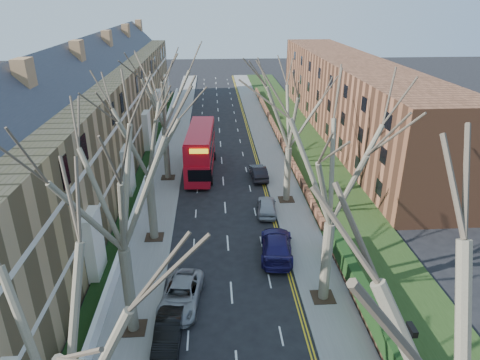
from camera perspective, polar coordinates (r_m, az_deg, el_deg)
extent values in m
cube|color=slate|center=(55.36, -8.86, 4.70)|extent=(3.00, 102.00, 0.12)
cube|color=slate|center=(55.56, 3.60, 5.01)|extent=(3.00, 102.00, 0.12)
cube|color=#997D4E|center=(47.80, -19.40, 6.86)|extent=(9.00, 78.00, 10.00)
cube|color=#2F3139|center=(46.59, -20.40, 13.93)|extent=(4.67, 78.00, 4.67)
cube|color=white|center=(47.22, -13.94, 5.41)|extent=(0.12, 78.00, 0.35)
cube|color=white|center=(46.30, -14.35, 9.52)|extent=(0.12, 78.00, 0.35)
cube|color=brown|center=(60.54, 14.30, 10.72)|extent=(8.00, 54.00, 10.00)
cube|color=brown|center=(59.41, 4.77, 6.71)|extent=(0.35, 54.00, 0.90)
cube|color=black|center=(23.87, 19.93, -21.06)|extent=(0.70, 24.00, 1.20)
cube|color=white|center=(47.88, -11.60, 2.21)|extent=(0.30, 78.00, 1.00)
cube|color=#1E3112|center=(56.27, 8.17, 5.15)|extent=(6.00, 102.00, 0.06)
cube|color=black|center=(14.79, 21.95, -18.02)|extent=(0.18, 0.50, 0.22)
cylinder|color=brown|center=(24.75, -14.58, -14.10)|extent=(0.64, 0.64, 5.25)
cube|color=#2D2116|center=(26.39, -13.98, -18.63)|extent=(1.40, 1.40, 0.05)
cylinder|color=brown|center=(33.19, -11.67, -3.73)|extent=(0.64, 0.64, 5.07)
cube|color=#2D2116|center=(34.39, -11.33, -7.48)|extent=(1.40, 1.40, 0.05)
cylinder|color=brown|center=(44.11, -9.78, 3.46)|extent=(0.60, 0.60, 5.25)
cube|color=#2D2116|center=(45.05, -9.56, 0.34)|extent=(1.40, 1.40, 0.05)
cylinder|color=brown|center=(26.73, 11.42, -10.66)|extent=(0.64, 0.64, 5.25)
cube|color=#2D2116|center=(28.26, 10.99, -15.06)|extent=(1.40, 1.40, 0.05)
cylinder|color=brown|center=(38.85, 6.33, 0.75)|extent=(0.60, 0.60, 5.07)
cube|color=#2D2116|center=(39.89, 6.18, -2.60)|extent=(1.40, 1.40, 0.05)
cube|color=red|center=(46.06, -5.23, 2.87)|extent=(3.11, 11.20, 2.22)
cube|color=red|center=(45.37, -5.33, 5.37)|extent=(3.08, 10.64, 2.01)
cube|color=black|center=(45.91, -5.25, 3.40)|extent=(3.08, 10.31, 0.91)
cube|color=black|center=(45.34, -5.33, 5.49)|extent=(3.07, 10.09, 0.91)
imported|color=black|center=(24.97, -9.56, -19.45)|extent=(1.55, 4.03, 1.31)
imported|color=gray|center=(27.26, -7.86, -14.95)|extent=(2.90, 5.25, 1.39)
imported|color=#1E1855|center=(31.57, 4.90, -8.66)|extent=(2.88, 5.76, 1.61)
imported|color=#9FA1A8|center=(37.30, 3.58, -3.48)|extent=(1.99, 4.18, 1.38)
imported|color=black|center=(44.29, 2.47, 1.04)|extent=(1.74, 4.32, 1.40)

